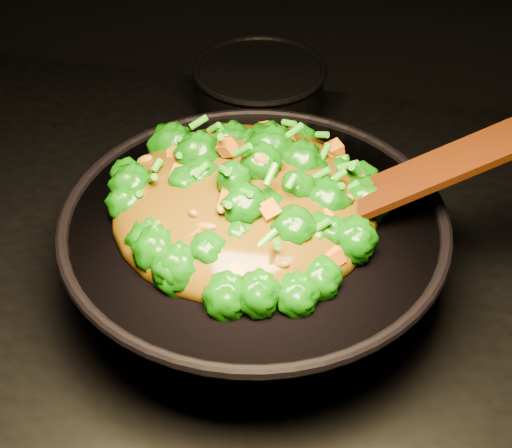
# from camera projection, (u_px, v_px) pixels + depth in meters

# --- Properties ---
(wok) EXTENTS (0.45, 0.45, 0.12)m
(wok) POSITION_uv_depth(u_px,v_px,m) (254.00, 258.00, 0.93)
(wok) COLOR black
(wok) RESTS_ON stovetop
(stir_fry) EXTENTS (0.39, 0.39, 0.11)m
(stir_fry) POSITION_uv_depth(u_px,v_px,m) (244.00, 175.00, 0.86)
(stir_fry) COLOR #105C06
(stir_fry) RESTS_ON wok
(spatula) EXTENTS (0.33, 0.17, 0.14)m
(spatula) POSITION_uv_depth(u_px,v_px,m) (426.00, 174.00, 0.86)
(spatula) COLOR #3D1A07
(spatula) RESTS_ON wok
(back_pot) EXTENTS (0.21, 0.21, 0.11)m
(back_pot) POSITION_uv_depth(u_px,v_px,m) (260.00, 98.00, 1.20)
(back_pot) COLOR black
(back_pot) RESTS_ON stovetop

